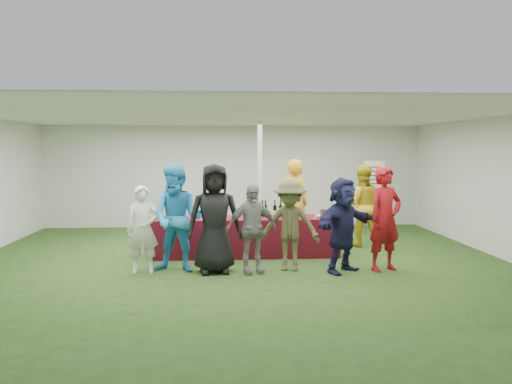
{
  "coord_description": "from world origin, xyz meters",
  "views": [
    {
      "loc": [
        -0.27,
        -9.33,
        2.1
      ],
      "look_at": [
        0.36,
        0.31,
        1.25
      ],
      "focal_mm": 35.0,
      "sensor_mm": 36.0,
      "label": 1
    }
  ],
  "objects": [
    {
      "name": "bar_towel",
      "position": [
        1.69,
        0.36,
        0.77
      ],
      "size": [
        0.25,
        0.18,
        0.03
      ],
      "primitive_type": "cube",
      "color": "white",
      "rests_on": "serving_table"
    },
    {
      "name": "serving_table",
      "position": [
        0.16,
        0.31,
        0.38
      ],
      "size": [
        3.6,
        0.8,
        0.75
      ],
      "primitive_type": "cube",
      "color": "#5B0A12",
      "rests_on": "ground"
    },
    {
      "name": "tent",
      "position": [
        0.5,
        1.2,
        1.35
      ],
      "size": [
        10.0,
        10.0,
        10.0
      ],
      "color": "white",
      "rests_on": "ground"
    },
    {
      "name": "customer_0",
      "position": [
        -1.63,
        -0.94,
        0.74
      ],
      "size": [
        0.57,
        0.41,
        1.48
      ],
      "primitive_type": "imported",
      "rotation": [
        0.0,
        0.0,
        0.11
      ],
      "color": "silver",
      "rests_on": "ground"
    },
    {
      "name": "staff_pourer",
      "position": [
        1.17,
        0.92,
        0.94
      ],
      "size": [
        0.76,
        0.59,
        1.87
      ],
      "primitive_type": "imported",
      "rotation": [
        0.0,
        0.0,
        3.36
      ],
      "color": "gold",
      "rests_on": "ground"
    },
    {
      "name": "water_bottle",
      "position": [
        0.25,
        0.39,
        0.85
      ],
      "size": [
        0.07,
        0.07,
        0.23
      ],
      "color": "silver",
      "rests_on": "serving_table"
    },
    {
      "name": "customer_2",
      "position": [
        -0.43,
        -1.0,
        0.92
      ],
      "size": [
        0.96,
        0.67,
        1.84
      ],
      "primitive_type": "imported",
      "rotation": [
        0.0,
        0.0,
        0.1
      ],
      "color": "black",
      "rests_on": "ground"
    },
    {
      "name": "customer_1",
      "position": [
        -1.05,
        -0.89,
        0.91
      ],
      "size": [
        1.02,
        0.88,
        1.82
      ],
      "primitive_type": "imported",
      "rotation": [
        0.0,
        0.0,
        -0.24
      ],
      "color": "#2997D7",
      "rests_on": "ground"
    },
    {
      "name": "staff_back",
      "position": [
        2.68,
        1.11,
        0.88
      ],
      "size": [
        0.89,
        0.72,
        1.75
      ],
      "primitive_type": "imported",
      "rotation": [
        0.0,
        0.0,
        3.07
      ],
      "color": "gold",
      "rests_on": "ground"
    },
    {
      "name": "ground",
      "position": [
        0.0,
        0.0,
        0.0
      ],
      "size": [
        60.0,
        60.0,
        0.0
      ],
      "primitive_type": "plane",
      "color": "#284719",
      "rests_on": "ground"
    },
    {
      "name": "wine_bottles",
      "position": [
        0.79,
        0.46,
        0.87
      ],
      "size": [
        0.66,
        0.12,
        0.32
      ],
      "color": "black",
      "rests_on": "serving_table"
    },
    {
      "name": "dump_bucket",
      "position": [
        1.7,
        0.09,
        0.84
      ],
      "size": [
        0.23,
        0.23,
        0.18
      ],
      "primitive_type": "cylinder",
      "color": "slate",
      "rests_on": "serving_table"
    },
    {
      "name": "wine_list_sign",
      "position": [
        3.35,
        2.43,
        1.32
      ],
      "size": [
        0.5,
        0.03,
        1.8
      ],
      "color": "slate",
      "rests_on": "ground"
    },
    {
      "name": "customer_6",
      "position": [
        2.49,
        -1.03,
        0.9
      ],
      "size": [
        0.77,
        0.65,
        1.79
      ],
      "primitive_type": "imported",
      "rotation": [
        0.0,
        0.0,
        0.39
      ],
      "color": "maroon",
      "rests_on": "ground"
    },
    {
      "name": "customer_4",
      "position": [
        0.86,
        -0.93,
        0.78
      ],
      "size": [
        1.11,
        0.79,
        1.56
      ],
      "primitive_type": "imported",
      "rotation": [
        0.0,
        0.0,
        -0.22
      ],
      "color": "#484728",
      "rests_on": "ground"
    },
    {
      "name": "customer_3",
      "position": [
        0.2,
        -1.07,
        0.75
      ],
      "size": [
        0.95,
        0.6,
        1.51
      ],
      "primitive_type": "imported",
      "rotation": [
        0.0,
        0.0,
        0.28
      ],
      "color": "gray",
      "rests_on": "ground"
    },
    {
      "name": "wine_glasses",
      "position": [
        -0.2,
        0.05,
        0.86
      ],
      "size": [
        2.81,
        0.14,
        0.16
      ],
      "color": "silver",
      "rests_on": "serving_table"
    },
    {
      "name": "customer_5",
      "position": [
        1.74,
        -1.11,
        0.81
      ],
      "size": [
        1.47,
        1.31,
        1.61
      ],
      "primitive_type": "imported",
      "rotation": [
        0.0,
        0.0,
        0.67
      ],
      "color": "#17183B",
      "rests_on": "ground"
    }
  ]
}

